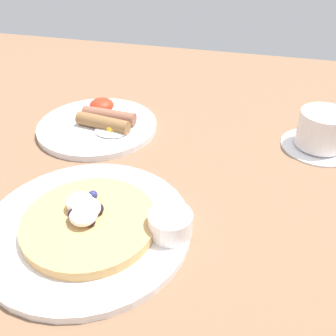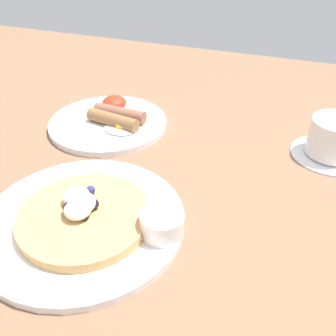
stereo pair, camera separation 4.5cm
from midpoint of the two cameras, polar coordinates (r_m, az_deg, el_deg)
The scene contains 8 objects.
ground_plane at distance 58.08cm, azimuth -1.92°, elevation -5.40°, with size 185.37×141.82×3.00cm, color brown.
pancake_plate at distance 52.90cm, azimuth -10.53°, elevation -8.04°, with size 28.30×28.30×1.17cm, color white.
pancake_with_berries at distance 51.29cm, azimuth -10.39°, elevation -7.07°, with size 17.90×17.90×3.89cm.
syrup_ramekin at distance 48.52cm, azimuth 1.79°, elevation -8.53°, with size 5.78×5.78×3.17cm.
breakfast_plate at distance 75.42cm, azimuth -7.45°, elevation 6.78°, with size 23.23×23.23×1.22cm, color white.
fried_breakfast at distance 74.92cm, azimuth -6.21°, elevation 8.23°, with size 11.06×12.70×2.95cm.
coffee_saucer at distance 72.64cm, azimuth 25.12°, elevation 1.92°, with size 13.27×13.27×0.61cm, color white.
coffee_cup at distance 70.89cm, azimuth 25.95°, elevation 4.29°, with size 11.52×8.66×6.35cm.
Camera 2 is at (19.28, -39.73, 36.53)cm, focal length 39.81 mm.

